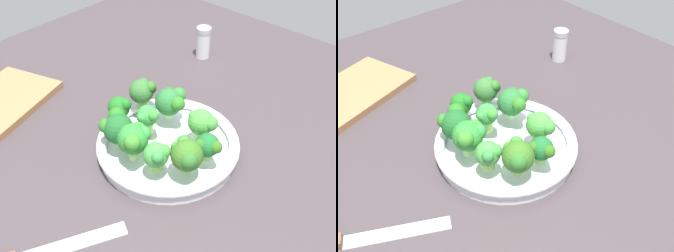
{
  "view_description": "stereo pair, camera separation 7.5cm",
  "coord_description": "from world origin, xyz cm",
  "views": [
    {
      "loc": [
        41.73,
        40.22,
        54.6
      ],
      "look_at": [
        -1.06,
        1.77,
        6.73
      ],
      "focal_mm": 42.85,
      "sensor_mm": 36.0,
      "label": 1
    },
    {
      "loc": [
        36.38,
        45.44,
        54.6
      ],
      "look_at": [
        -1.06,
        1.77,
        6.73
      ],
      "focal_mm": 42.85,
      "sensor_mm": 36.0,
      "label": 2
    }
  ],
  "objects": [
    {
      "name": "ground_plane",
      "position": [
        0.0,
        0.0,
        -1.25
      ],
      "size": [
        130.0,
        130.0,
        2.5
      ],
      "primitive_type": "cube",
      "color": "#3E3639"
    },
    {
      "name": "bowl",
      "position": [
        -1.06,
        1.77,
        1.9
      ],
      "size": [
        27.71,
        27.71,
        3.73
      ],
      "color": "white",
      "rests_on": "ground_plane"
    },
    {
      "name": "broccoli_floret_0",
      "position": [
        -6.44,
        -2.4,
        7.58
      ],
      "size": [
        6.35,
        6.52,
        6.49
      ],
      "color": "#8FD670",
      "rests_on": "bowl"
    },
    {
      "name": "broccoli_floret_1",
      "position": [
        3.33,
        9.89,
        7.62
      ],
      "size": [
        5.66,
        5.92,
        6.59
      ],
      "color": "#7BB94D",
      "rests_on": "bowl"
    },
    {
      "name": "broccoli_floret_2",
      "position": [
        -4.6,
        -8.27,
        8.1
      ],
      "size": [
        5.17,
        5.2,
        6.92
      ],
      "color": "#77B458",
      "rests_on": "bowl"
    },
    {
      "name": "broccoli_floret_3",
      "position": [
        6.64,
        0.8,
        8.13
      ],
      "size": [
        6.5,
        5.89,
        7.09
      ],
      "color": "#87C464",
      "rests_on": "bowl"
    },
    {
      "name": "broccoli_floret_4",
      "position": [
        6.36,
        5.99,
        7.19
      ],
      "size": [
        4.66,
        4.65,
        5.71
      ],
      "color": "#7AB250",
      "rests_on": "bowl"
    },
    {
      "name": "broccoli_floret_5",
      "position": [
        0.13,
        -2.36,
        7.4
      ],
      "size": [
        4.47,
        4.78,
        5.89
      ],
      "color": "#9CD263",
      "rests_on": "bowl"
    },
    {
      "name": "broccoli_floret_6",
      "position": [
        6.28,
        -4.08,
        7.76
      ],
      "size": [
        5.88,
        6.3,
        6.78
      ],
      "color": "#81C360",
      "rests_on": "bowl"
    },
    {
      "name": "broccoli_floret_7",
      "position": [
        -5.32,
        6.45,
        7.49
      ],
      "size": [
        5.0,
        5.75,
        6.31
      ],
      "color": "#94C25F",
      "rests_on": "bowl"
    },
    {
      "name": "broccoli_floret_8",
      "position": [
        1.54,
        -8.44,
        7.23
      ],
      "size": [
        4.38,
        4.69,
        5.81
      ],
      "color": "#83CE63",
      "rests_on": "bowl"
    },
    {
      "name": "broccoli_floret_9",
      "position": [
        -1.45,
        10.83,
        6.99
      ],
      "size": [
        4.41,
        5.13,
        5.46
      ],
      "color": "#89BF69",
      "rests_on": "bowl"
    },
    {
      "name": "knife",
      "position": [
        32.05,
        0.89,
        0.55
      ],
      "size": [
        24.77,
        14.25,
        1.5
      ],
      "color": "silver",
      "rests_on": "ground_plane"
    },
    {
      "name": "cutting_board",
      "position": [
        13.95,
        -36.11,
        0.8
      ],
      "size": [
        30.3,
        23.96,
        1.6
      ],
      "primitive_type": "cube",
      "rotation": [
        0.0,
        0.0,
        0.31
      ],
      "color": "#A06D45",
      "rests_on": "ground_plane"
    },
    {
      "name": "pepper_shaker",
      "position": [
        -35.11,
        -16.37,
        4.25
      ],
      "size": [
        3.81,
        3.81,
        8.39
      ],
      "color": "silver",
      "rests_on": "ground_plane"
    }
  ]
}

